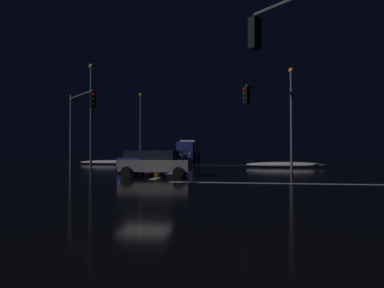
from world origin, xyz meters
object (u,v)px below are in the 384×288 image
object	(u,v)px
sedan_silver	(178,156)
box_truck	(189,149)
traffic_signal_se	(321,48)
streetlamp_right_near	(291,110)
sedan_green	(171,157)
traffic_signal_nw	(80,116)
sedan_orange	(155,158)
sedan_gray_crossing	(157,163)
streetlamp_left_near	(91,108)
streetlamp_left_far	(141,122)
traffic_signal_ne	(273,112)
sedan_blue	(137,160)

from	to	relation	value
sedan_silver	box_truck	xyz separation A→B (m)	(0.38, 7.24, 0.91)
traffic_signal_se	streetlamp_right_near	distance (m)	20.72
sedan_green	traffic_signal_nw	bearing A→B (deg)	-104.04
sedan_silver	sedan_orange	bearing A→B (deg)	-89.98
sedan_gray_crossing	streetlamp_left_near	distance (m)	14.23
traffic_signal_nw	traffic_signal_se	size ratio (longest dim) A/B	0.92
sedan_orange	streetlamp_left_far	world-z (taller)	streetlamp_left_far
traffic_signal_ne	traffic_signal_se	bearing A→B (deg)	-89.53
traffic_signal_ne	traffic_signal_se	size ratio (longest dim) A/B	0.93
streetlamp_left_far	traffic_signal_se	bearing A→B (deg)	-66.25
traffic_signal_nw	sedan_silver	bearing A→B (deg)	81.10
sedan_orange	traffic_signal_se	world-z (taller)	traffic_signal_se
streetlamp_right_near	box_truck	bearing A→B (deg)	119.01
sedan_silver	streetlamp_right_near	world-z (taller)	streetlamp_right_near
streetlamp_left_far	sedan_blue	bearing A→B (deg)	-74.30
sedan_silver	streetlamp_left_far	distance (m)	7.28
sedan_green	sedan_blue	bearing A→B (deg)	-91.66
sedan_orange	streetlamp_left_near	world-z (taller)	streetlamp_left_near
sedan_orange	streetlamp_right_near	xyz separation A→B (m)	(12.60, -2.36, 4.22)
sedan_silver	streetlamp_left_near	distance (m)	16.49
sedan_orange	sedan_green	size ratio (longest dim) A/B	1.00
sedan_green	streetlamp_left_near	world-z (taller)	streetlamp_left_near
sedan_silver	traffic_signal_nw	size ratio (longest dim) A/B	0.73
traffic_signal_ne	streetlamp_right_near	xyz separation A→B (m)	(2.10, 6.60, 0.84)
traffic_signal_se	sedan_blue	bearing A→B (deg)	121.95
box_truck	traffic_signal_se	world-z (taller)	traffic_signal_se
sedan_blue	streetlamp_left_far	world-z (taller)	streetlamp_left_far
sedan_orange	streetlamp_right_near	size ratio (longest dim) A/B	0.50
sedan_orange	traffic_signal_nw	distance (m)	10.16
sedan_silver	streetlamp_left_far	size ratio (longest dim) A/B	0.46
box_truck	traffic_signal_ne	xyz separation A→B (m)	(10.13, -28.66, 2.47)
sedan_silver	traffic_signal_se	distance (m)	37.17
sedan_gray_crossing	traffic_signal_ne	xyz separation A→B (m)	(7.21, 3.55, 3.38)
traffic_signal_nw	streetlamp_left_near	world-z (taller)	streetlamp_left_near
sedan_green	sedan_silver	size ratio (longest dim) A/B	1.00
sedan_gray_crossing	sedan_green	bearing A→B (deg)	99.03
box_truck	streetlamp_right_near	size ratio (longest dim) A/B	0.95
sedan_orange	streetlamp_left_far	distance (m)	15.42
sedan_green	box_truck	world-z (taller)	box_truck
traffic_signal_se	streetlamp_right_near	size ratio (longest dim) A/B	0.75
sedan_silver	traffic_signal_nw	xyz separation A→B (m)	(-3.36, -21.45, 3.33)
sedan_gray_crossing	streetlamp_left_near	xyz separation A→B (m)	(-8.79, 10.15, 4.72)
sedan_blue	sedan_gray_crossing	world-z (taller)	same
traffic_signal_ne	box_truck	bearing A→B (deg)	109.47
sedan_silver	box_truck	size ratio (longest dim) A/B	0.52
sedan_silver	traffic_signal_nw	bearing A→B (deg)	-98.90
streetlamp_left_near	sedan_orange	bearing A→B (deg)	23.26
box_truck	traffic_signal_nw	world-z (taller)	traffic_signal_nw
sedan_silver	traffic_signal_nw	distance (m)	21.96
streetlamp_left_near	streetlamp_right_near	distance (m)	18.10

